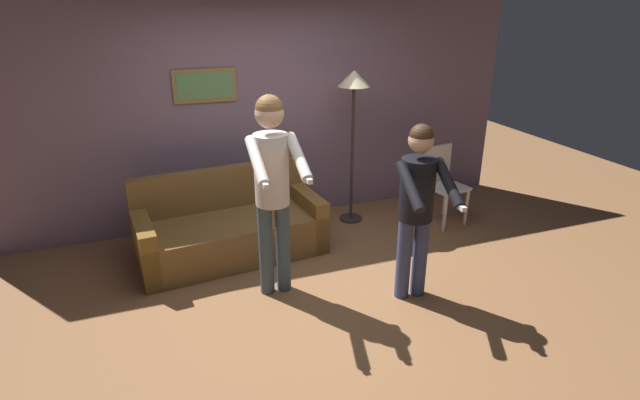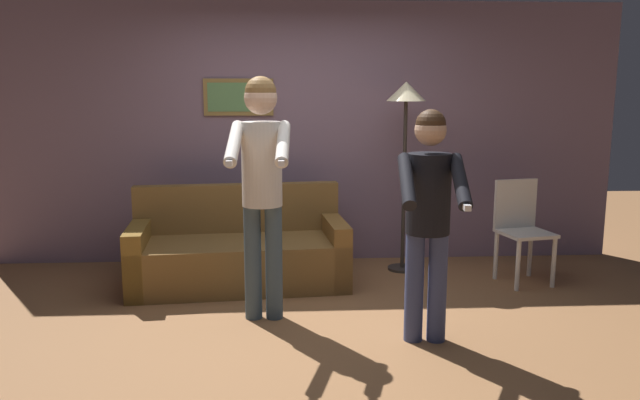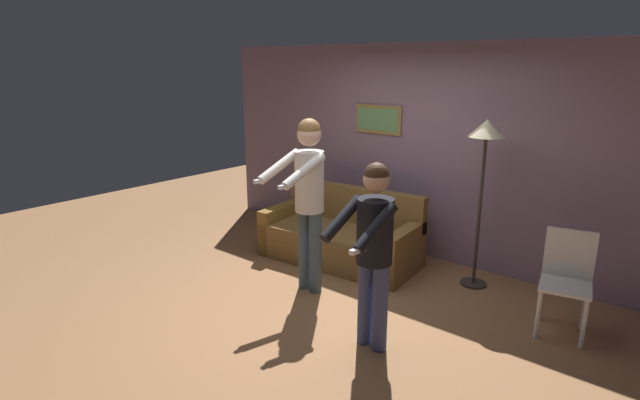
# 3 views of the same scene
# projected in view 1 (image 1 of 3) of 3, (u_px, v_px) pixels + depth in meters

# --- Properties ---
(ground_plane) EXTENTS (12.00, 12.00, 0.00)m
(ground_plane) POSITION_uv_depth(u_px,v_px,m) (319.00, 293.00, 4.65)
(ground_plane) COLOR #94643E
(back_wall_assembly) EXTENTS (6.40, 0.09, 2.60)m
(back_wall_assembly) POSITION_uv_depth(u_px,v_px,m) (262.00, 114.00, 5.81)
(back_wall_assembly) COLOR slate
(back_wall_assembly) RESTS_ON ground_plane
(couch) EXTENTS (1.97, 1.02, 0.87)m
(couch) POSITION_uv_depth(u_px,v_px,m) (230.00, 230.00, 5.28)
(couch) COLOR brown
(couch) RESTS_ON ground_plane
(torchiere_lamp) EXTENTS (0.37, 0.37, 1.81)m
(torchiere_lamp) POSITION_uv_depth(u_px,v_px,m) (354.00, 94.00, 5.62)
(torchiere_lamp) COLOR #332D28
(torchiere_lamp) RESTS_ON ground_plane
(person_standing_left) EXTENTS (0.45, 0.74, 1.84)m
(person_standing_left) POSITION_uv_depth(u_px,v_px,m) (272.00, 177.00, 4.26)
(person_standing_left) COLOR #405361
(person_standing_left) RESTS_ON ground_plane
(person_standing_right) EXTENTS (0.47, 0.65, 1.61)m
(person_standing_right) POSITION_uv_depth(u_px,v_px,m) (417.00, 199.00, 4.26)
(person_standing_right) COLOR #3D4876
(person_standing_right) RESTS_ON ground_plane
(dining_chair_distant) EXTENTS (0.50, 0.50, 0.93)m
(dining_chair_distant) POSITION_uv_depth(u_px,v_px,m) (442.00, 180.00, 5.98)
(dining_chair_distant) COLOR silver
(dining_chair_distant) RESTS_ON ground_plane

